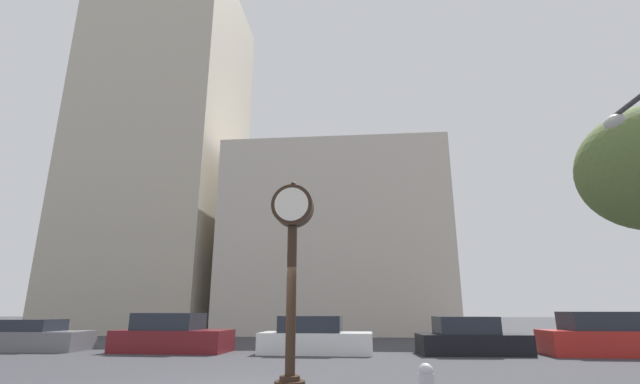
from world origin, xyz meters
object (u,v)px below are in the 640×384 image
object	(u,v)px
street_clock	(292,245)
car_maroon	(172,336)
car_grey	(29,337)
car_red	(610,337)
car_white	(315,338)
car_black	(470,339)

from	to	relation	value
street_clock	car_maroon	bearing A→B (deg)	128.77
car_grey	car_red	bearing A→B (deg)	-2.00
car_maroon	car_white	world-z (taller)	car_maroon
car_maroon	car_red	xyz separation A→B (m)	(16.25, 0.06, 0.02)
car_grey	car_maroon	bearing A→B (deg)	-3.00
street_clock	car_red	world-z (taller)	street_clock
car_black	car_maroon	bearing A→B (deg)	177.30
car_black	car_red	distance (m)	4.88
car_white	car_black	bearing A→B (deg)	3.30
car_maroon	car_red	bearing A→B (deg)	2.68
car_grey	car_white	xyz separation A→B (m)	(11.66, -0.23, 0.05)
street_clock	car_red	bearing A→B (deg)	35.13
car_red	street_clock	bearing A→B (deg)	-144.57
street_clock	car_black	xyz separation A→B (m)	(5.53, 7.37, -2.45)
street_clock	car_black	distance (m)	9.54
car_white	street_clock	bearing A→B (deg)	-87.10
car_white	car_black	distance (m)	5.74
car_red	car_maroon	bearing A→B (deg)	-179.51
car_grey	car_red	size ratio (longest dim) A/B	0.99
car_grey	car_black	distance (m)	17.41
street_clock	car_grey	distance (m)	14.21
car_maroon	car_white	xyz separation A→B (m)	(5.63, -0.11, -0.04)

